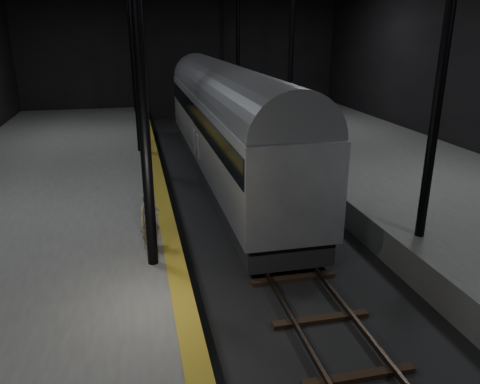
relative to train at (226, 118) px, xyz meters
name	(u,v)px	position (x,y,z in m)	size (l,w,h in m)	color
ground	(257,225)	(0.00, -5.56, -2.87)	(44.00, 44.00, 0.00)	black
platform_left	(31,231)	(-7.50, -5.56, -2.37)	(9.00, 43.80, 1.00)	#4A4A48
platform_right	(443,196)	(7.50, -5.56, -2.37)	(9.00, 43.80, 1.00)	#4A4A48
tactile_strip	(164,206)	(-3.25, -5.56, -1.86)	(0.50, 43.80, 0.01)	olive
track	(257,223)	(0.00, -5.56, -2.80)	(2.40, 43.00, 0.24)	#3F3328
train	(226,118)	(0.00, 0.00, 0.00)	(2.88, 19.23, 5.14)	#929499
woman	(150,221)	(-3.80, -8.60, -1.09)	(0.57, 0.37, 1.55)	tan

